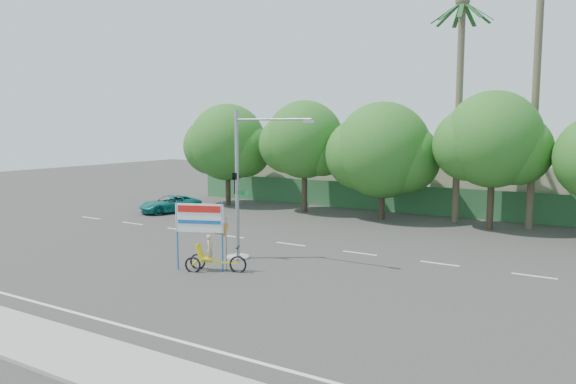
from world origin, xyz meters
The scene contains 14 objects.
ground centered at (0.00, 0.00, 0.00)m, with size 120.00×120.00×0.00m, color #33302D.
sidewalk_near centered at (0.00, -7.50, 0.06)m, with size 50.00×2.40×0.12m, color gray.
fence centered at (0.00, 21.50, 1.00)m, with size 38.00×0.08×2.00m, color #336B3D.
building_left centered at (-10.00, 26.00, 2.00)m, with size 12.00×8.00×4.00m, color #B7A991.
building_right centered at (8.00, 26.00, 1.80)m, with size 14.00×8.00×3.60m, color #B7A991.
tree_far_left centered at (-14.05, 18.00, 4.76)m, with size 7.14×6.00×7.96m.
tree_left centered at (-7.05, 18.00, 5.06)m, with size 6.66×5.60×8.07m.
tree_center centered at (-1.05, 18.00, 4.47)m, with size 7.62×6.40×7.85m.
tree_right centered at (5.95, 18.00, 5.24)m, with size 6.90×5.80×8.36m.
palm_tall centered at (8.00, 19.50, 10.46)m, with size 3.73×3.79×17.45m.
palm_short centered at (3.50, 19.50, 8.86)m, with size 3.73×3.79×14.45m.
traffic_signal centered at (-2.20, 3.98, 2.92)m, with size 4.72×1.10×7.00m.
trike_billboard centered at (-2.23, 1.41, 1.25)m, with size 2.96×1.42×3.10m.
pickup_truck centered at (-15.17, 12.67, 0.61)m, with size 2.03×4.40×1.22m, color #0F6B68.
Camera 1 is at (13.35, -16.92, 6.30)m, focal length 35.00 mm.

